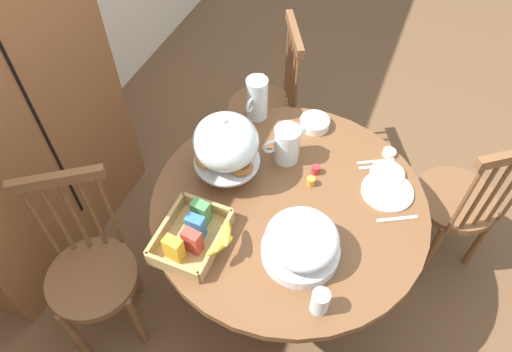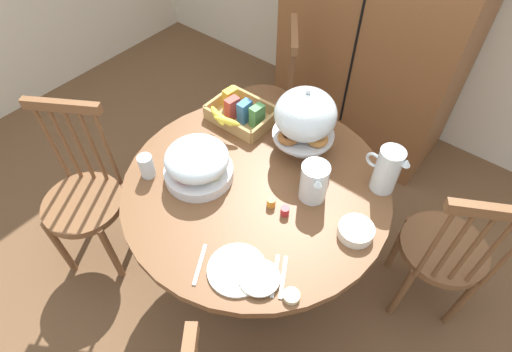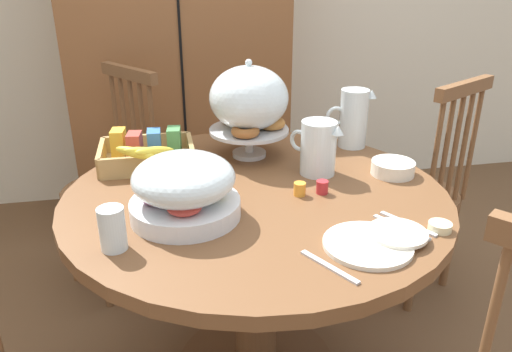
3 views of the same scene
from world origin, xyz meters
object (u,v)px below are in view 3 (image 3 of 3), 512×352
(milk_pitcher, at_px, (318,150))
(china_plate_large, at_px, (368,245))
(china_plate_small, at_px, (397,233))
(wooden_armoire, at_px, (178,43))
(dining_table, at_px, (256,253))
(pastry_stand_with_dome, at_px, (249,102))
(fruit_platter_covered, at_px, (184,188))
(windsor_chair_near_window, at_px, (114,190))
(butter_dish, at_px, (440,227))
(cereal_bowl, at_px, (393,168))
(windsor_chair_far_side, at_px, (416,197))
(drinking_glass, at_px, (112,229))
(cereal_basket, at_px, (147,153))
(orange_juice_pitcher, at_px, (353,121))

(milk_pitcher, height_order, china_plate_large, milk_pitcher)
(china_plate_small, bearing_deg, wooden_armoire, 104.35)
(dining_table, bearing_deg, milk_pitcher, 23.46)
(pastry_stand_with_dome, bearing_deg, china_plate_small, -68.15)
(fruit_platter_covered, xyz_separation_m, china_plate_large, (0.43, -0.25, -0.08))
(china_plate_large, bearing_deg, windsor_chair_near_window, 122.50)
(china_plate_large, xyz_separation_m, butter_dish, (0.22, 0.04, 0.01))
(milk_pitcher, height_order, cereal_bowl, milk_pitcher)
(butter_dish, bearing_deg, milk_pitcher, 114.74)
(china_plate_small, bearing_deg, windsor_chair_far_side, 56.90)
(dining_table, bearing_deg, butter_dish, -38.02)
(drinking_glass, bearing_deg, cereal_basket, 81.49)
(pastry_stand_with_dome, xyz_separation_m, cereal_basket, (-0.36, -0.02, -0.15))
(dining_table, relative_size, cereal_basket, 3.68)
(orange_juice_pitcher, xyz_separation_m, china_plate_small, (-0.14, -0.67, -0.08))
(windsor_chair_far_side, height_order, cereal_basket, windsor_chair_far_side)
(windsor_chair_near_window, bearing_deg, milk_pitcher, -41.37)
(windsor_chair_near_window, relative_size, cereal_bowl, 6.96)
(windsor_chair_near_window, xyz_separation_m, windsor_chair_far_side, (1.28, -0.32, 0.00))
(pastry_stand_with_dome, height_order, cereal_basket, pastry_stand_with_dome)
(pastry_stand_with_dome, xyz_separation_m, orange_juice_pitcher, (0.40, 0.03, -0.10))
(wooden_armoire, distance_m, butter_dish, 1.80)
(orange_juice_pitcher, bearing_deg, cereal_bowl, -83.48)
(cereal_bowl, height_order, drinking_glass, drinking_glass)
(dining_table, bearing_deg, wooden_armoire, 96.10)
(wooden_armoire, relative_size, china_plate_large, 8.91)
(china_plate_large, bearing_deg, orange_juice_pitcher, 71.86)
(windsor_chair_near_window, height_order, cereal_basket, windsor_chair_near_window)
(cereal_basket, xyz_separation_m, china_plate_small, (0.62, -0.62, -0.03))
(windsor_chair_near_window, relative_size, butter_dish, 16.25)
(windsor_chair_near_window, relative_size, windsor_chair_far_side, 1.00)
(dining_table, bearing_deg, windsor_chair_far_side, 27.38)
(windsor_chair_far_side, relative_size, china_plate_small, 6.50)
(orange_juice_pitcher, bearing_deg, butter_dish, -90.95)
(milk_pitcher, bearing_deg, dining_table, -156.54)
(cereal_basket, xyz_separation_m, drinking_glass, (-0.08, -0.53, 0.01))
(pastry_stand_with_dome, bearing_deg, orange_juice_pitcher, 3.74)
(orange_juice_pitcher, xyz_separation_m, milk_pitcher, (-0.21, -0.23, -0.02))
(pastry_stand_with_dome, bearing_deg, dining_table, -96.69)
(milk_pitcher, distance_m, china_plate_large, 0.47)
(china_plate_small, bearing_deg, windsor_chair_near_window, 126.16)
(china_plate_large, bearing_deg, milk_pitcher, 87.66)
(windsor_chair_near_window, bearing_deg, windsor_chair_far_side, -14.26)
(windsor_chair_near_window, xyz_separation_m, butter_dish, (0.91, -1.06, 0.30))
(drinking_glass, bearing_deg, fruit_platter_covered, 36.00)
(windsor_chair_near_window, height_order, drinking_glass, windsor_chair_near_window)
(windsor_chair_near_window, height_order, pastry_stand_with_dome, pastry_stand_with_dome)
(windsor_chair_near_window, xyz_separation_m, china_plate_large, (0.70, -1.10, 0.29))
(wooden_armoire, distance_m, china_plate_small, 1.78)
(cereal_basket, bearing_deg, milk_pitcher, -17.85)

